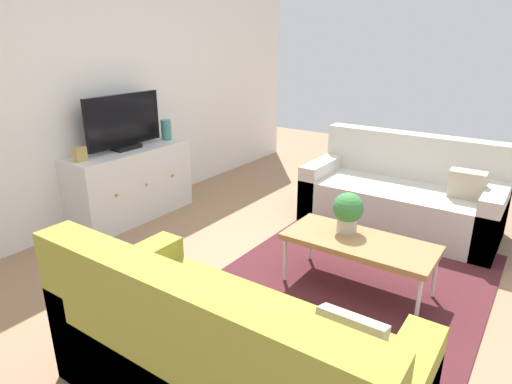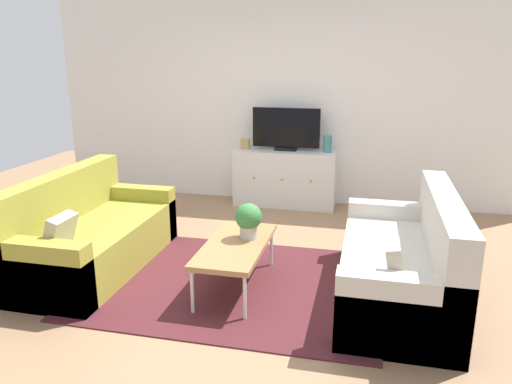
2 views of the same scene
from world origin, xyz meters
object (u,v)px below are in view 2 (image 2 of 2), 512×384
at_px(mantel_clock, 245,144).
at_px(couch_left_side, 87,237).
at_px(glass_vase, 328,144).
at_px(potted_plant, 248,219).
at_px(tv_console, 285,178).
at_px(couch_right_side, 408,267).
at_px(coffee_table, 236,247).
at_px(flat_screen_tv, 286,129).

bearing_deg(mantel_clock, couch_left_side, -111.25).
height_order(couch_left_side, glass_vase, glass_vase).
height_order(potted_plant, tv_console, tv_console).
distance_m(couch_right_side, coffee_table, 1.41).
bearing_deg(couch_left_side, flat_screen_tv, 58.59).
bearing_deg(mantel_clock, potted_plant, -75.01).
distance_m(couch_left_side, potted_plant, 1.58).
height_order(couch_right_side, tv_console, couch_right_side).
relative_size(couch_left_side, mantel_clock, 14.01).
bearing_deg(glass_vase, mantel_clock, 180.00).
relative_size(potted_plant, flat_screen_tv, 0.36).
distance_m(couch_right_side, mantel_clock, 3.12).
bearing_deg(couch_right_side, glass_vase, 110.28).
bearing_deg(mantel_clock, flat_screen_tv, 2.13).
height_order(coffee_table, mantel_clock, mantel_clock).
distance_m(coffee_table, mantel_clock, 2.57).
bearing_deg(couch_right_side, mantel_clock, 129.47).
xyz_separation_m(couch_left_side, flat_screen_tv, (1.46, 2.39, 0.71)).
relative_size(couch_right_side, glass_vase, 8.37).
bearing_deg(couch_left_side, potted_plant, 1.23).
distance_m(glass_vase, mantel_clock, 1.08).
relative_size(coffee_table, flat_screen_tv, 1.25).
relative_size(flat_screen_tv, mantel_clock, 6.70).
relative_size(coffee_table, tv_console, 0.83).
height_order(couch_left_side, tv_console, couch_left_side).
height_order(couch_left_side, potted_plant, couch_left_side).
bearing_deg(coffee_table, mantel_clock, 102.47).
xyz_separation_m(tv_console, flat_screen_tv, (0.00, 0.02, 0.64)).
xyz_separation_m(potted_plant, flat_screen_tv, (-0.09, 2.36, 0.42)).
height_order(potted_plant, mantel_clock, mantel_clock).
bearing_deg(couch_right_side, potted_plant, 178.56).
height_order(couch_left_side, flat_screen_tv, flat_screen_tv).
distance_m(couch_right_side, glass_vase, 2.59).
bearing_deg(couch_left_side, coffee_table, -4.09).
relative_size(couch_right_side, tv_console, 1.38).
bearing_deg(mantel_clock, glass_vase, 0.00).
distance_m(coffee_table, tv_console, 2.48).
bearing_deg(glass_vase, potted_plant, -100.90).
distance_m(couch_right_side, tv_console, 2.77).
relative_size(potted_plant, glass_vase, 1.43).
height_order(flat_screen_tv, glass_vase, flat_screen_tv).
bearing_deg(couch_right_side, flat_screen_tv, 120.60).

